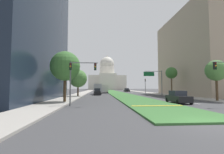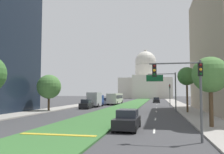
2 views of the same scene
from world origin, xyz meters
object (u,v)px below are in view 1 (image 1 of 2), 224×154
street_tree_left_mid (78,79)px  sedan_distant (98,91)px  street_tree_left_near (65,66)px  city_bus (104,88)px  traffic_light_far_right (145,84)px  sedan_midblock (97,92)px  street_tree_right_near (216,71)px  box_truck_delivery (98,89)px  street_tree_right_mid (171,73)px  traffic_light_near_left (78,73)px  sedan_lead_stopped (178,97)px  overhead_guide_sign (155,78)px  capitol_building (107,79)px  sedan_far_horizon (127,90)px

street_tree_left_mid → sedan_distant: (4.37, 22.80, -3.31)m
street_tree_left_near → city_bus: street_tree_left_near is taller
traffic_light_far_right → sedan_midblock: 19.94m
traffic_light_far_right → street_tree_right_near: (1.90, -32.63, 1.38)m
street_tree_right_near → box_truck_delivery: size_ratio=0.99×
street_tree_right_mid → city_bus: bearing=123.4°
street_tree_right_near → traffic_light_near_left: bearing=-167.7°
box_truck_delivery → city_bus: box_truck_delivery is taller
city_bus → sedan_midblock: bearing=-98.0°
street_tree_right_near → street_tree_left_near: bearing=-179.6°
sedan_lead_stopped → sedan_midblock: (-11.31, 23.87, 0.07)m
traffic_light_far_right → street_tree_right_mid: size_ratio=0.73×
sedan_midblock → overhead_guide_sign: bearing=-14.9°
street_tree_right_near → sedan_midblock: (-18.47, 21.81, -3.83)m
capitol_building → street_tree_right_mid: capitol_building is taller
street_tree_right_near → sedan_lead_stopped: bearing=-163.9°
street_tree_left_near → street_tree_right_mid: 27.44m
street_tree_left_near → sedan_lead_stopped: bearing=-7.0°
street_tree_right_mid → city_bus: 29.00m
street_tree_left_mid → box_truck_delivery: size_ratio=0.97×
street_tree_right_near → sedan_far_horizon: 52.81m
capitol_building → street_tree_right_mid: (11.41, -97.92, -3.73)m
traffic_light_far_right → city_bus: (-14.08, 6.81, -1.54)m
traffic_light_far_right → street_tree_left_mid: (-20.85, -18.14, 0.84)m
sedan_midblock → sedan_distant: 15.48m
street_tree_right_near → sedan_lead_stopped: (-7.16, -2.06, -3.90)m
sedan_far_horizon → city_bus: city_bus is taller
city_bus → street_tree_right_near: bearing=-67.9°
traffic_light_near_left → street_tree_left_near: bearing=118.5°
traffic_light_far_right → sedan_distant: 17.31m
street_tree_left_mid → sedan_distant: size_ratio=1.40×
street_tree_left_mid → sedan_midblock: (4.29, 7.32, -3.29)m
street_tree_right_mid → sedan_lead_stopped: bearing=-111.8°
traffic_light_near_left → sedan_far_horizon: (15.24, 56.86, -3.00)m
street_tree_right_near → street_tree_right_mid: bearing=90.6°
capitol_building → box_truck_delivery: (-6.80, -85.19, -7.69)m
sedan_lead_stopped → city_bus: bearing=102.0°
sedan_midblock → sedan_lead_stopped: bearing=-64.7°
overhead_guide_sign → street_tree_right_mid: size_ratio=0.91×
sedan_midblock → traffic_light_near_left: bearing=-94.2°
sedan_midblock → street_tree_right_mid: bearing=-19.2°
street_tree_right_mid → sedan_lead_stopped: 19.46m
street_tree_left_mid → sedan_lead_stopped: size_ratio=1.39×
sedan_midblock → traffic_light_far_right: bearing=33.1°
overhead_guide_sign → street_tree_left_near: size_ratio=0.89×
street_tree_right_mid → traffic_light_near_left: bearing=-135.5°
traffic_light_near_left → traffic_light_far_right: 41.43m
city_bus → overhead_guide_sign: bearing=-59.9°
sedan_distant → capitol_building: bearing=84.9°
traffic_light_far_right → street_tree_right_near: size_ratio=0.82×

